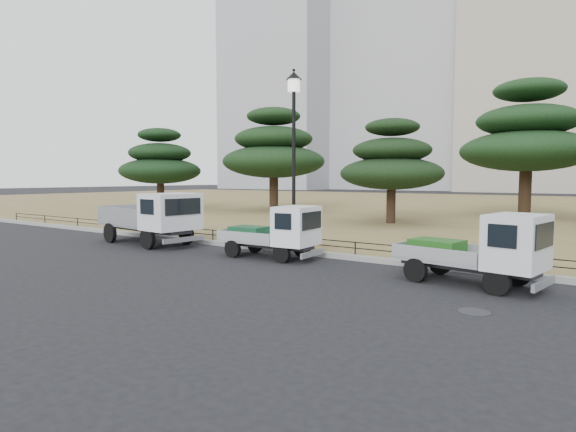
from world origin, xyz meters
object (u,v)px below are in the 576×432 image
Objects in this scene: truck_large at (152,216)px; tarp_pile at (165,223)px; truck_kei_front at (275,232)px; truck_kei_rear at (480,249)px; street_lamp at (294,130)px.

truck_large reaches higher than tarp_pile.
truck_kei_front is 6.17m from truck_kei_rear.
truck_kei_rear is 2.02× the size of tarp_pile.
truck_kei_front is 3.57m from street_lamp.
street_lamp is 7.80m from tarp_pile.
tarp_pile is (-6.94, 0.39, -3.53)m from street_lamp.
tarp_pile is (-7.20, 1.78, -0.25)m from truck_kei_front.
tarp_pile is at bearing 176.76° from street_lamp.
truck_kei_front is 0.92× the size of truck_kei_rear.
street_lamp reaches higher than tarp_pile.
street_lamp reaches higher than truck_kei_front.
truck_large is at bearing 178.39° from truck_kei_front.
truck_kei_front is at bearing -174.35° from truck_kei_rear.
truck_kei_rear is at bearing -6.55° from truck_kei_front.
truck_large is 2.72× the size of tarp_pile.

